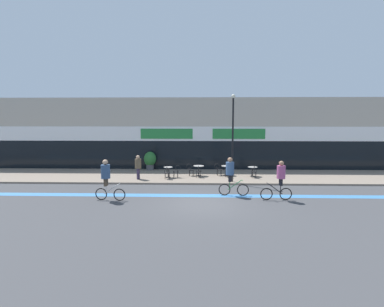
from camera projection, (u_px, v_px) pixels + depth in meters
The scene contains 21 objects.
ground_plane at pixel (203, 204), 15.36m from camera, with size 120.00×120.00×0.00m, color #424244.
sidewalk_slab at pixel (203, 176), 22.56m from camera, with size 40.00×5.50×0.12m, color gray.
storefront_facade at pixel (202, 134), 26.90m from camera, with size 40.00×4.06×6.12m.
bike_lane_stripe at pixel (203, 196), 17.02m from camera, with size 36.00×0.70×0.01m, color #3D7AB7.
bistro_table_0 at pixel (168, 170), 21.64m from camera, with size 0.64×0.64×0.77m.
bistro_table_1 at pixel (199, 169), 22.27m from camera, with size 0.79×0.79×0.77m.
bistro_table_2 at pixel (227, 168), 22.46m from camera, with size 0.79×0.79×0.73m.
bistro_table_3 at pixel (253, 170), 22.10m from camera, with size 0.70×0.70×0.71m.
cafe_chair_0_near at pixel (167, 172), 21.03m from camera, with size 0.43×0.59×0.90m.
cafe_chair_0_side at pixel (177, 171), 21.62m from camera, with size 0.59×0.43×0.90m.
cafe_chair_1_near at pixel (199, 170), 21.65m from camera, with size 0.41×0.58×0.90m.
cafe_chair_1_side at pixel (190, 169), 22.30m from camera, with size 0.59×0.43×0.90m.
cafe_chair_2_near at pixel (227, 170), 21.84m from camera, with size 0.42×0.58×0.90m.
cafe_chair_2_side at pixel (218, 169), 22.47m from camera, with size 0.60×0.45×0.90m.
cafe_chair_3_near at pixel (254, 171), 21.48m from camera, with size 0.40×0.58×0.90m.
planter_pot at pixel (150, 160), 24.89m from camera, with size 1.01×1.01×1.53m.
lamp_post at pixel (233, 133), 19.90m from camera, with size 0.26×0.26×5.84m.
cyclist_0 at pixel (280, 177), 15.96m from camera, with size 1.71×0.49×2.13m.
cyclist_1 at pixel (106, 176), 15.92m from camera, with size 1.68×0.57×2.21m.
cyclist_2 at pixel (231, 173), 16.93m from camera, with size 1.71×0.52×2.19m.
pedestrian_near_end at pixel (138, 165), 21.02m from camera, with size 0.52×0.52×1.70m.
Camera 1 is at (-0.13, -14.98, 4.34)m, focal length 28.00 mm.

